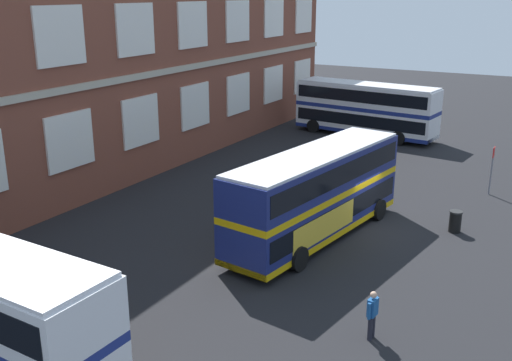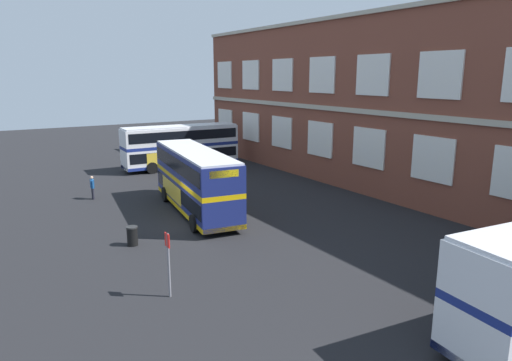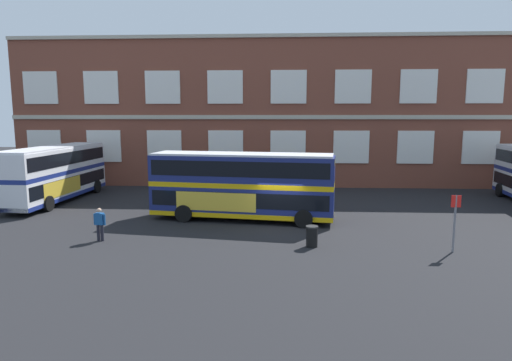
{
  "view_description": "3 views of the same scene",
  "coord_description": "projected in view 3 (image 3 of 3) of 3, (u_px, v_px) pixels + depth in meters",
  "views": [
    {
      "loc": [
        -25.82,
        -8.6,
        10.83
      ],
      "look_at": [
        -2.63,
        4.43,
        2.39
      ],
      "focal_mm": 42.14,
      "sensor_mm": 36.0,
      "label": 1
    },
    {
      "loc": [
        24.45,
        -10.52,
        8.75
      ],
      "look_at": [
        -1.13,
        5.43,
        1.85
      ],
      "focal_mm": 32.36,
      "sensor_mm": 36.0,
      "label": 2
    },
    {
      "loc": [
        -0.01,
        -24.66,
        6.3
      ],
      "look_at": [
        -1.57,
        3.85,
        2.08
      ],
      "focal_mm": 30.85,
      "sensor_mm": 36.0,
      "label": 3
    }
  ],
  "objects": [
    {
      "name": "bus_stand_flag",
      "position": [
        455.0,
        218.0,
        20.25
      ],
      "size": [
        0.44,
        0.1,
        2.7
      ],
      "color": "slate",
      "rests_on": "ground"
    },
    {
      "name": "double_decker_near",
      "position": [
        55.0,
        173.0,
        32.31
      ],
      "size": [
        3.19,
        11.09,
        4.07
      ],
      "color": "silver",
      "rests_on": "ground"
    },
    {
      "name": "ground_plane",
      "position": [
        280.0,
        218.0,
        27.26
      ],
      "size": [
        120.0,
        120.0,
        0.0
      ],
      "primitive_type": "plane",
      "color": "black"
    },
    {
      "name": "brick_terminal_building",
      "position": [
        288.0,
        114.0,
        42.06
      ],
      "size": [
        49.4,
        8.19,
        13.18
      ],
      "color": "brown",
      "rests_on": "ground"
    },
    {
      "name": "double_decker_middle",
      "position": [
        242.0,
        185.0,
        26.59
      ],
      "size": [
        11.25,
        4.08,
        4.07
      ],
      "color": "navy",
      "rests_on": "ground"
    },
    {
      "name": "station_litter_bin",
      "position": [
        312.0,
        236.0,
        21.26
      ],
      "size": [
        0.6,
        0.6,
        1.03
      ],
      "color": "black",
      "rests_on": "ground"
    },
    {
      "name": "waiting_passenger",
      "position": [
        100.0,
        223.0,
        22.19
      ],
      "size": [
        0.64,
        0.28,
        1.7
      ],
      "color": "black",
      "rests_on": "ground"
    }
  ]
}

